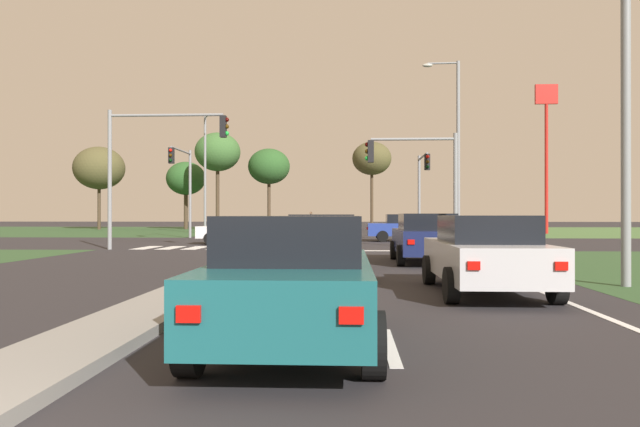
# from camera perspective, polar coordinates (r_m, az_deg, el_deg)

# --- Properties ---
(ground_plane) EXTENTS (200.00, 200.00, 0.00)m
(ground_plane) POSITION_cam_1_polar(r_m,az_deg,el_deg) (32.40, -2.52, -2.85)
(ground_plane) COLOR #282628
(grass_verge_far_left) EXTENTS (35.00, 35.00, 0.01)m
(grass_verge_far_left) POSITION_cam_1_polar(r_m,az_deg,el_deg) (63.51, -23.85, -1.51)
(grass_verge_far_left) COLOR #2D4C28
(grass_verge_far_left) RESTS_ON ground
(grass_verge_far_right) EXTENTS (35.00, 35.00, 0.01)m
(grass_verge_far_right) POSITION_cam_1_polar(r_m,az_deg,el_deg) (61.03, 24.47, -1.56)
(grass_verge_far_right) COLOR #476B38
(grass_verge_far_right) RESTS_ON ground
(median_island_near) EXTENTS (1.20, 22.00, 0.14)m
(median_island_near) POSITION_cam_1_polar(r_m,az_deg,el_deg) (13.64, -10.05, -6.30)
(median_island_near) COLOR gray
(median_island_near) RESTS_ON ground
(median_island_far) EXTENTS (1.20, 36.00, 0.14)m
(median_island_far) POSITION_cam_1_polar(r_m,az_deg,el_deg) (57.32, -0.18, -1.60)
(median_island_far) COLOR #ADA89E
(median_island_far) RESTS_ON ground
(lane_dash_near) EXTENTS (0.14, 2.00, 0.01)m
(lane_dash_near) POSITION_cam_1_polar(r_m,az_deg,el_deg) (7.08, 6.77, -12.62)
(lane_dash_near) COLOR silver
(lane_dash_near) RESTS_ON ground
(lane_dash_second) EXTENTS (0.14, 2.00, 0.01)m
(lane_dash_second) POSITION_cam_1_polar(r_m,az_deg,el_deg) (12.99, 4.95, -6.90)
(lane_dash_second) COLOR silver
(lane_dash_second) RESTS_ON ground
(lane_dash_third) EXTENTS (0.14, 2.00, 0.01)m
(lane_dash_third) POSITION_cam_1_polar(r_m,az_deg,el_deg) (18.96, 4.29, -4.76)
(lane_dash_third) COLOR silver
(lane_dash_third) RESTS_ON ground
(lane_dash_fourth) EXTENTS (0.14, 2.00, 0.01)m
(lane_dash_fourth) POSITION_cam_1_polar(r_m,az_deg,el_deg) (24.95, 3.94, -3.65)
(lane_dash_fourth) COLOR silver
(lane_dash_fourth) RESTS_ON ground
(edge_line_right) EXTENTS (0.14, 24.00, 0.01)m
(edge_line_right) POSITION_cam_1_polar(r_m,az_deg,el_deg) (14.80, 17.90, -6.06)
(edge_line_right) COLOR silver
(edge_line_right) RESTS_ON ground
(stop_bar_near) EXTENTS (6.40, 0.50, 0.01)m
(stop_bar_near) POSITION_cam_1_polar(r_m,az_deg,el_deg) (25.28, 4.61, -3.61)
(stop_bar_near) COLOR silver
(stop_bar_near) RESTS_ON ground
(crosswalk_bar_near) EXTENTS (0.70, 2.80, 0.01)m
(crosswalk_bar_near) POSITION_cam_1_polar(r_m,az_deg,el_deg) (28.66, -16.38, -3.19)
(crosswalk_bar_near) COLOR silver
(crosswalk_bar_near) RESTS_ON ground
(crosswalk_bar_second) EXTENTS (0.70, 2.80, 0.01)m
(crosswalk_bar_second) POSITION_cam_1_polar(r_m,az_deg,el_deg) (28.30, -14.18, -3.23)
(crosswalk_bar_second) COLOR silver
(crosswalk_bar_second) RESTS_ON ground
(crosswalk_bar_third) EXTENTS (0.70, 2.80, 0.01)m
(crosswalk_bar_third) POSITION_cam_1_polar(r_m,az_deg,el_deg) (27.99, -11.93, -3.27)
(crosswalk_bar_third) COLOR silver
(crosswalk_bar_third) RESTS_ON ground
(crosswalk_bar_fourth) EXTENTS (0.70, 2.80, 0.01)m
(crosswalk_bar_fourth) POSITION_cam_1_polar(r_m,az_deg,el_deg) (27.72, -9.62, -3.30)
(crosswalk_bar_fourth) COLOR silver
(crosswalk_bar_fourth) RESTS_ON ground
(crosswalk_bar_fifth) EXTENTS (0.70, 2.80, 0.01)m
(crosswalk_bar_fifth) POSITION_cam_1_polar(r_m,az_deg,el_deg) (27.49, -7.28, -3.33)
(crosswalk_bar_fifth) COLOR silver
(crosswalk_bar_fifth) RESTS_ON ground
(crosswalk_bar_sixth) EXTENTS (0.70, 2.80, 0.01)m
(crosswalk_bar_sixth) POSITION_cam_1_polar(r_m,az_deg,el_deg) (27.31, -4.90, -3.35)
(crosswalk_bar_sixth) COLOR silver
(crosswalk_bar_sixth) RESTS_ON ground
(crosswalk_bar_seventh) EXTENTS (0.70, 2.80, 0.01)m
(crosswalk_bar_seventh) POSITION_cam_1_polar(r_m,az_deg,el_deg) (27.18, -2.49, -3.36)
(crosswalk_bar_seventh) COLOR silver
(crosswalk_bar_seventh) RESTS_ON ground
(car_white_near) EXTENTS (4.35, 1.95, 1.46)m
(car_white_near) POSITION_cam_1_polar(r_m,az_deg,el_deg) (31.23, -7.68, -1.58)
(car_white_near) COLOR silver
(car_white_near) RESTS_ON ground
(car_grey_second) EXTENTS (2.02, 4.31, 1.46)m
(car_grey_second) POSITION_cam_1_polar(r_m,az_deg,el_deg) (45.20, -3.89, -1.13)
(car_grey_second) COLOR slate
(car_grey_second) RESTS_ON ground
(car_teal_third) EXTENTS (1.96, 4.35, 1.52)m
(car_teal_third) POSITION_cam_1_polar(r_m,az_deg,el_deg) (6.94, -2.51, -6.40)
(car_teal_third) COLOR #19565B
(car_teal_third) RESTS_ON ground
(car_blue_fourth) EXTENTS (4.63, 1.96, 1.57)m
(car_blue_fourth) POSITION_cam_1_polar(r_m,az_deg,el_deg) (34.59, 8.38, -1.35)
(car_blue_fourth) COLOR navy
(car_blue_fourth) RESTS_ON ground
(car_silver_fifth) EXTENTS (2.01, 4.51, 1.52)m
(car_silver_fifth) POSITION_cam_1_polar(r_m,az_deg,el_deg) (11.97, 15.68, -3.74)
(car_silver_fifth) COLOR #B7B7BC
(car_silver_fifth) RESTS_ON ground
(car_beige_sixth) EXTENTS (2.00, 4.25, 1.55)m
(car_beige_sixth) POSITION_cam_1_polar(r_m,az_deg,el_deg) (15.04, 0.31, -2.98)
(car_beige_sixth) COLOR #BCAD8E
(car_beige_sixth) RESTS_ON ground
(car_navy_seventh) EXTENTS (2.08, 4.43, 1.58)m
(car_navy_seventh) POSITION_cam_1_polar(r_m,az_deg,el_deg) (19.22, 10.23, -2.31)
(car_navy_seventh) COLOR #161E47
(car_navy_seventh) RESTS_ON ground
(car_maroon_eighth) EXTENTS (2.03, 4.33, 1.49)m
(car_maroon_eighth) POSITION_cam_1_polar(r_m,az_deg,el_deg) (62.55, -1.98, -0.84)
(car_maroon_eighth) COLOR maroon
(car_maroon_eighth) RESTS_ON ground
(traffic_signal_far_left) EXTENTS (0.32, 4.51, 5.86)m
(traffic_signal_far_left) POSITION_cam_1_polar(r_m,az_deg,el_deg) (38.81, -13.07, 3.53)
(traffic_signal_far_left) COLOR gray
(traffic_signal_far_left) RESTS_ON ground
(traffic_signal_far_right) EXTENTS (0.32, 4.34, 5.42)m
(traffic_signal_far_right) POSITION_cam_1_polar(r_m,az_deg,el_deg) (37.59, 9.85, 3.20)
(traffic_signal_far_right) COLOR gray
(traffic_signal_far_right) RESTS_ON ground
(traffic_signal_near_left) EXTENTS (5.44, 0.32, 6.20)m
(traffic_signal_near_left) POSITION_cam_1_polar(r_m,az_deg,el_deg) (27.21, -15.97, 5.67)
(traffic_signal_near_left) COLOR gray
(traffic_signal_near_left) RESTS_ON ground
(traffic_signal_near_right) EXTENTS (3.99, 0.32, 5.07)m
(traffic_signal_near_right) POSITION_cam_1_polar(r_m,az_deg,el_deg) (25.88, 9.72, 4.17)
(traffic_signal_near_right) COLOR gray
(traffic_signal_near_right) RESTS_ON ground
(street_lamp_near) EXTENTS (2.31, 0.71, 8.86)m
(street_lamp_near) POSITION_cam_1_polar(r_m,az_deg,el_deg) (14.73, 28.10, 13.35)
(street_lamp_near) COLOR gray
(street_lamp_near) RESTS_ON ground
(street_lamp_second) EXTENTS (2.03, 0.31, 9.91)m
(street_lamp_second) POSITION_cam_1_polar(r_m,az_deg,el_deg) (33.07, 12.97, 6.70)
(street_lamp_second) COLOR gray
(street_lamp_second) RESTS_ON ground
(street_lamp_third) EXTENTS (1.25, 2.15, 9.71)m
(street_lamp_third) POSITION_cam_1_polar(r_m,az_deg,el_deg) (49.75, -11.01, 4.34)
(street_lamp_third) COLOR gray
(street_lamp_third) RESTS_ON ground
(pedestrian_at_median) EXTENTS (0.34, 0.34, 1.63)m
(pedestrian_at_median) POSITION_cam_1_polar(r_m,az_deg,el_deg) (43.75, -0.88, -0.67)
(pedestrian_at_median) COLOR #9E8966
(pedestrian_at_median) RESTS_ON median_island_far
(fastfood_pole_sign) EXTENTS (1.80, 0.40, 12.18)m
(fastfood_pole_sign) POSITION_cam_1_polar(r_m,az_deg,el_deg) (51.97, 21.04, 7.96)
(fastfood_pole_sign) COLOR red
(fastfood_pole_sign) RESTS_ON ground
(treeline_near) EXTENTS (5.29, 5.29, 8.73)m
(treeline_near) POSITION_cam_1_polar(r_m,az_deg,el_deg) (66.45, -20.58, 4.12)
(treeline_near) COLOR #423323
(treeline_near) RESTS_ON ground
(treeline_second) EXTENTS (4.18, 4.18, 7.24)m
(treeline_second) POSITION_cam_1_polar(r_m,az_deg,el_deg) (64.90, -12.84, 3.30)
(treeline_second) COLOR #423323
(treeline_second) RESTS_ON ground
(treeline_third) EXTENTS (4.52, 4.52, 9.73)m
(treeline_third) POSITION_cam_1_polar(r_m,az_deg,el_deg) (59.77, -9.88, 5.84)
(treeline_third) COLOR #423323
(treeline_third) RESTS_ON ground
(treeline_fourth) EXTENTS (4.19, 4.19, 8.19)m
(treeline_fourth) POSITION_cam_1_polar(r_m,az_deg,el_deg) (59.44, -4.96, 4.53)
(treeline_fourth) COLOR #423323
(treeline_fourth) RESTS_ON ground
(treeline_fifth) EXTENTS (3.99, 3.99, 9.00)m
(treeline_fifth) POSITION_cam_1_polar(r_m,az_deg,el_deg) (60.54, 5.03, 5.29)
(treeline_fifth) COLOR #423323
(treeline_fifth) RESTS_ON ground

